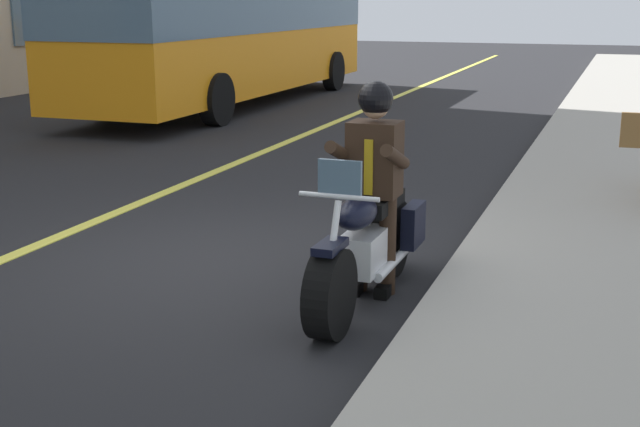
# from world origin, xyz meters

# --- Properties ---
(ground_plane) EXTENTS (80.00, 80.00, 0.00)m
(ground_plane) POSITION_xyz_m (0.00, 0.00, 0.00)
(ground_plane) COLOR black
(lane_center_stripe) EXTENTS (60.00, 0.16, 0.01)m
(lane_center_stripe) POSITION_xyz_m (0.00, -2.00, 0.01)
(lane_center_stripe) COLOR #E5DB4C
(lane_center_stripe) RESTS_ON ground_plane
(motorcycle_main) EXTENTS (2.21, 0.60, 1.26)m
(motorcycle_main) POSITION_xyz_m (0.47, 1.48, 0.45)
(motorcycle_main) COLOR black
(motorcycle_main) RESTS_ON ground_plane
(rider_main) EXTENTS (0.62, 0.55, 1.74)m
(rider_main) POSITION_xyz_m (0.28, 1.48, 1.04)
(rider_main) COLOR black
(rider_main) RESTS_ON ground_plane
(bus_near) EXTENTS (11.05, 2.70, 3.30)m
(bus_near) POSITION_xyz_m (-11.03, -5.17, 1.87)
(bus_near) COLOR orange
(bus_near) RESTS_ON ground_plane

